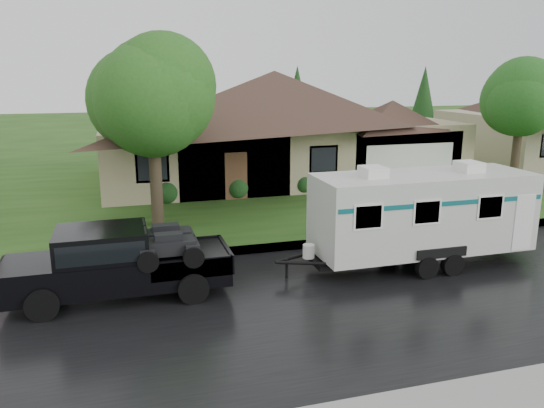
{
  "coord_description": "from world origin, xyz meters",
  "views": [
    {
      "loc": [
        -6.13,
        -13.59,
        5.61
      ],
      "look_at": [
        -1.61,
        2.0,
        1.6
      ],
      "focal_mm": 35.0,
      "sensor_mm": 36.0,
      "label": 1
    }
  ],
  "objects": [
    {
      "name": "ground",
      "position": [
        0.0,
        0.0,
        0.0
      ],
      "size": [
        140.0,
        140.0,
        0.0
      ],
      "primitive_type": "plane",
      "color": "#234A17",
      "rests_on": "ground"
    },
    {
      "name": "road",
      "position": [
        0.0,
        -2.0,
        0.01
      ],
      "size": [
        140.0,
        8.0,
        0.01
      ],
      "primitive_type": "cube",
      "color": "black",
      "rests_on": "ground"
    },
    {
      "name": "curb",
      "position": [
        0.0,
        2.25,
        0.07
      ],
      "size": [
        140.0,
        0.5,
        0.15
      ],
      "primitive_type": "cube",
      "color": "gray",
      "rests_on": "ground"
    },
    {
      "name": "lawn",
      "position": [
        0.0,
        15.0,
        0.07
      ],
      "size": [
        140.0,
        26.0,
        0.15
      ],
      "primitive_type": "cube",
      "color": "#234A17",
      "rests_on": "ground"
    },
    {
      "name": "house_main",
      "position": [
        2.29,
        13.84,
        3.59
      ],
      "size": [
        19.44,
        10.8,
        6.9
      ],
      "color": "tan",
      "rests_on": "lawn"
    },
    {
      "name": "tree_left_green",
      "position": [
        -4.93,
        5.62,
        4.86
      ],
      "size": [
        4.1,
        4.1,
        6.79
      ],
      "color": "#382B1E",
      "rests_on": "lawn"
    },
    {
      "name": "tree_right_green",
      "position": [
        12.78,
        8.13,
        4.38
      ],
      "size": [
        3.69,
        3.69,
        6.1
      ],
      "color": "#382B1E",
      "rests_on": "lawn"
    },
    {
      "name": "shrub_row",
      "position": [
        2.0,
        9.3,
        0.65
      ],
      "size": [
        13.6,
        1.0,
        1.0
      ],
      "color": "#143814",
      "rests_on": "lawn"
    },
    {
      "name": "pickup_truck",
      "position": [
        -6.44,
        -0.27,
        0.99
      ],
      "size": [
        5.54,
        2.11,
        1.85
      ],
      "color": "black",
      "rests_on": "ground"
    },
    {
      "name": "travel_trailer",
      "position": [
        2.36,
        -0.27,
        1.63
      ],
      "size": [
        6.83,
        2.4,
        3.07
      ],
      "color": "silver",
      "rests_on": "ground"
    }
  ]
}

